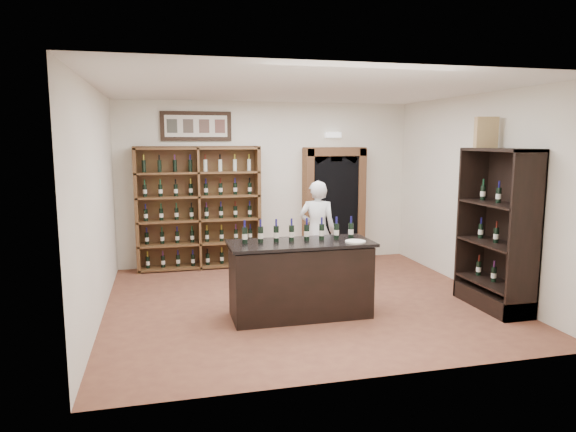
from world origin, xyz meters
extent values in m
plane|color=brown|center=(0.00, 0.00, 0.00)|extent=(5.50, 5.50, 0.00)
plane|color=white|center=(0.00, 0.00, 3.00)|extent=(5.50, 5.50, 0.00)
cube|color=white|center=(0.00, 2.50, 1.50)|extent=(5.50, 0.04, 3.00)
cube|color=white|center=(-2.75, 0.00, 1.50)|extent=(0.04, 5.00, 3.00)
cube|color=white|center=(2.75, 0.00, 1.50)|extent=(0.04, 5.00, 3.00)
cube|color=brown|center=(-1.30, 2.47, 1.10)|extent=(2.20, 0.02, 2.20)
cube|color=brown|center=(-2.37, 2.29, 1.10)|extent=(0.06, 0.38, 2.20)
cube|color=brown|center=(-0.23, 2.29, 1.10)|extent=(0.06, 0.38, 2.20)
cube|color=brown|center=(-1.30, 2.29, 1.10)|extent=(0.04, 0.38, 2.20)
cube|color=brown|center=(-1.30, 2.29, 0.04)|extent=(2.18, 0.38, 0.04)
cube|color=brown|center=(-1.30, 2.29, 0.46)|extent=(2.18, 0.38, 0.04)
cube|color=brown|center=(-1.30, 2.29, 0.89)|extent=(2.18, 0.38, 0.03)
cube|color=brown|center=(-1.30, 2.29, 1.31)|extent=(2.18, 0.38, 0.04)
cube|color=brown|center=(-1.30, 2.29, 1.74)|extent=(2.18, 0.38, 0.04)
cube|color=brown|center=(-1.30, 2.29, 2.16)|extent=(2.18, 0.38, 0.04)
cube|color=black|center=(-1.30, 2.47, 2.55)|extent=(1.25, 0.04, 0.52)
cube|color=black|center=(1.25, 2.34, 1.06)|extent=(0.97, 0.29, 2.05)
cube|color=#9D633C|center=(0.74, 2.32, 1.07)|extent=(0.14, 0.35, 2.15)
cube|color=#9D633C|center=(1.76, 2.32, 1.07)|extent=(0.14, 0.35, 2.15)
cube|color=#9D633C|center=(1.25, 2.32, 2.09)|extent=(1.15, 0.35, 0.16)
cube|color=white|center=(1.25, 2.42, 2.40)|extent=(0.30, 0.10, 0.10)
cube|color=black|center=(-0.20, -0.60, 0.47)|extent=(1.80, 0.70, 0.94)
cube|color=black|center=(-0.20, -0.60, 0.98)|extent=(1.88, 0.78, 0.04)
cylinder|color=black|center=(-0.92, -0.53, 1.10)|extent=(0.07, 0.07, 0.21)
cylinder|color=beige|center=(-0.92, -0.53, 1.09)|extent=(0.07, 0.07, 0.07)
cylinder|color=navy|center=(-0.92, -0.53, 1.25)|extent=(0.03, 0.03, 0.09)
cylinder|color=black|center=(-0.71, -0.53, 1.10)|extent=(0.07, 0.07, 0.21)
cylinder|color=beige|center=(-0.71, -0.53, 1.09)|extent=(0.07, 0.07, 0.07)
cylinder|color=navy|center=(-0.71, -0.53, 1.25)|extent=(0.03, 0.03, 0.09)
cylinder|color=black|center=(-0.51, -0.53, 1.10)|extent=(0.07, 0.07, 0.21)
cylinder|color=beige|center=(-0.51, -0.53, 1.09)|extent=(0.07, 0.07, 0.07)
cylinder|color=navy|center=(-0.51, -0.53, 1.25)|extent=(0.03, 0.03, 0.09)
cylinder|color=black|center=(-0.30, -0.53, 1.10)|extent=(0.07, 0.07, 0.21)
cylinder|color=beige|center=(-0.30, -0.53, 1.09)|extent=(0.07, 0.07, 0.07)
cylinder|color=navy|center=(-0.30, -0.53, 1.25)|extent=(0.03, 0.03, 0.09)
cylinder|color=black|center=(-0.10, -0.53, 1.10)|extent=(0.07, 0.07, 0.21)
cylinder|color=beige|center=(-0.10, -0.53, 1.09)|extent=(0.07, 0.07, 0.07)
cylinder|color=navy|center=(-0.10, -0.53, 1.25)|extent=(0.03, 0.03, 0.09)
cylinder|color=black|center=(0.11, -0.53, 1.10)|extent=(0.07, 0.07, 0.21)
cylinder|color=beige|center=(0.11, -0.53, 1.09)|extent=(0.07, 0.07, 0.07)
cylinder|color=navy|center=(0.11, -0.53, 1.25)|extent=(0.03, 0.03, 0.09)
cylinder|color=black|center=(0.31, -0.53, 1.10)|extent=(0.07, 0.07, 0.21)
cylinder|color=beige|center=(0.31, -0.53, 1.09)|extent=(0.07, 0.07, 0.07)
cylinder|color=navy|center=(0.31, -0.53, 1.25)|extent=(0.03, 0.03, 0.09)
cylinder|color=black|center=(0.52, -0.53, 1.10)|extent=(0.07, 0.07, 0.21)
cylinder|color=beige|center=(0.52, -0.53, 1.09)|extent=(0.07, 0.07, 0.07)
cylinder|color=navy|center=(0.52, -0.53, 1.25)|extent=(0.03, 0.03, 0.09)
cube|color=black|center=(2.72, -0.90, 1.10)|extent=(0.02, 1.20, 2.20)
cube|color=black|center=(2.49, -1.48, 1.10)|extent=(0.48, 0.04, 2.20)
cube|color=black|center=(2.49, -0.32, 1.10)|extent=(0.48, 0.04, 2.20)
cube|color=black|center=(2.49, -0.90, 2.18)|extent=(0.48, 1.20, 0.04)
cube|color=black|center=(2.49, -0.90, 0.12)|extent=(0.48, 1.20, 0.24)
cube|color=black|center=(2.49, -0.90, 0.35)|extent=(0.48, 1.16, 0.03)
cube|color=black|center=(2.49, -0.90, 0.90)|extent=(0.48, 1.16, 0.03)
cube|color=black|center=(2.49, -0.90, 1.45)|extent=(0.48, 1.16, 0.03)
imported|color=silver|center=(0.53, 1.03, 0.83)|extent=(0.70, 0.58, 1.66)
cylinder|color=beige|center=(0.48, -0.81, 1.01)|extent=(0.26, 0.26, 0.02)
cube|color=tan|center=(2.52, -0.50, 2.41)|extent=(0.33, 0.19, 0.43)
camera|label=1|loc=(-1.92, -6.91, 2.32)|focal=32.00mm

